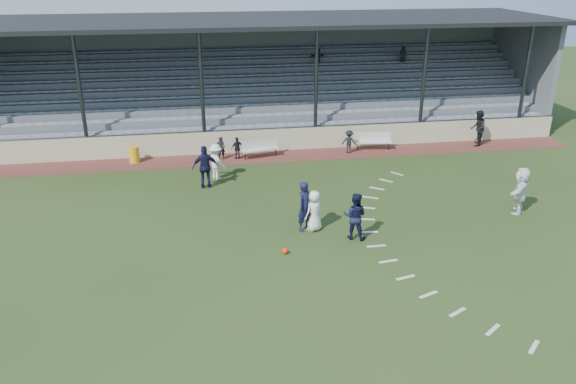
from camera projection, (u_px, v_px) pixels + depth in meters
The scene contains 19 objects.
ground at pixel (299, 252), 19.98m from camera, with size 90.00×90.00×0.00m, color #293B18.
cinder_track at pixel (264, 157), 29.54m from camera, with size 34.00×2.00×0.02m, color #5C2A24.
retaining_wall at pixel (261, 141), 30.27m from camera, with size 34.00×0.18×1.20m, color beige.
bench_left at pixel (260, 147), 29.33m from camera, with size 2.04×0.91×0.95m.
bench_right at pixel (373, 139), 30.51m from camera, with size 2.03×0.70×0.95m.
trash_bin at pixel (134, 154), 28.62m from camera, with size 0.52×0.52×0.83m, color yellow.
football at pixel (285, 251), 19.84m from camera, with size 0.22×0.22×0.22m, color #E63B0D.
player_white_lead at pixel (314, 211), 21.31m from camera, with size 0.79×0.51×1.62m, color white.
player_navy_lead at pixel (305, 206), 21.26m from camera, with size 0.72×0.47×1.97m, color #121534.
player_navy_mid at pixel (355, 216), 20.65m from camera, with size 0.88×0.68×1.81m, color #121534.
player_white_wing at pixel (216, 162), 26.33m from camera, with size 1.11×0.64×1.71m, color white.
player_navy_wing at pixel (205, 167), 25.26m from camera, with size 1.16×0.48×1.98m, color #121534.
player_white_back at pixel (521, 190), 22.77m from camera, with size 1.81×0.58×1.96m, color white.
official at pixel (478, 128), 31.01m from camera, with size 0.96×0.75×1.98m, color black.
sub_left_near at pixel (221, 148), 29.00m from camera, with size 0.44×0.29×1.21m, color black.
sub_left_far at pixel (237, 148), 29.06m from camera, with size 0.68×0.28×1.16m, color black.
sub_right at pixel (349, 142), 29.95m from camera, with size 0.81×0.46×1.25m, color black.
grandstand at pixel (252, 92), 33.95m from camera, with size 34.60×9.00×6.61m.
penalty_arc at pixel (410, 243), 20.59m from camera, with size 3.89×14.63×0.01m.
Camera 1 is at (-3.23, -17.33, 9.65)m, focal length 35.00 mm.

